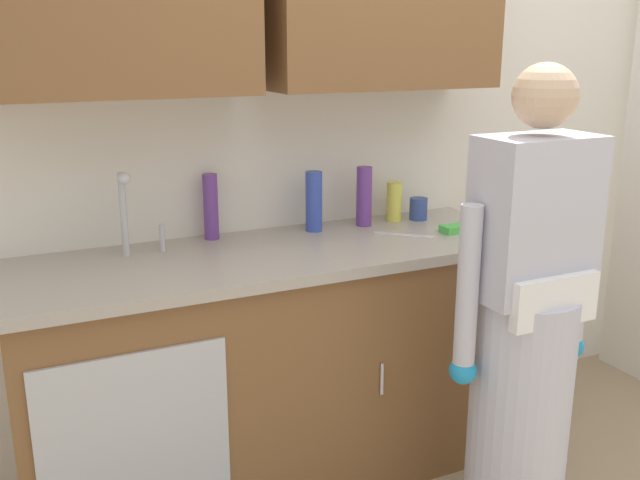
{
  "coord_description": "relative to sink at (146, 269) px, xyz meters",
  "views": [
    {
      "loc": [
        -1.48,
        -1.66,
        1.69
      ],
      "look_at": [
        -0.44,
        0.55,
        1.0
      ],
      "focal_mm": 40.37,
      "sensor_mm": 36.0,
      "label": 1
    }
  ],
  "objects": [
    {
      "name": "person_at_sink",
      "position": [
        1.1,
        -0.66,
        -0.23
      ],
      "size": [
        0.55,
        0.34,
        1.62
      ],
      "color": "white",
      "rests_on": "ground"
    },
    {
      "name": "knife_on_counter",
      "position": [
        1.0,
        -0.05,
        0.02
      ],
      "size": [
        0.19,
        0.18,
        0.01
      ],
      "primitive_type": "cube",
      "rotation": [
        0.0,
        0.0,
        2.37
      ],
      "color": "silver",
      "rests_on": "countertop"
    },
    {
      "name": "sink",
      "position": [
        0.0,
        0.0,
        0.0
      ],
      "size": [
        0.5,
        0.36,
        0.35
      ],
      "color": "#B7BABF",
      "rests_on": "counter_cabinet"
    },
    {
      "name": "sponge",
      "position": [
        1.21,
        -0.09,
        0.03
      ],
      "size": [
        0.11,
        0.07,
        0.03
      ],
      "primitive_type": "cube",
      "color": "#4CBF4C",
      "rests_on": "countertop"
    },
    {
      "name": "bottle_dish_liquid",
      "position": [
        0.71,
        0.17,
        0.13
      ],
      "size": [
        0.07,
        0.07,
        0.24
      ],
      "primitive_type": "cylinder",
      "color": "#334CB2",
      "rests_on": "countertop"
    },
    {
      "name": "kitchen_wall_with_uppers",
      "position": [
        0.88,
        0.29,
        0.55
      ],
      "size": [
        4.8,
        0.44,
        2.7
      ],
      "color": "silver",
      "rests_on": "ground"
    },
    {
      "name": "counter_cabinet",
      "position": [
        0.47,
        -0.01,
        -0.48
      ],
      "size": [
        1.9,
        0.62,
        0.9
      ],
      "color": "brown",
      "rests_on": "ground"
    },
    {
      "name": "bottle_cleaner_spray",
      "position": [
        0.93,
        0.16,
        0.14
      ],
      "size": [
        0.06,
        0.06,
        0.24
      ],
      "primitive_type": "cylinder",
      "color": "#66388C",
      "rests_on": "countertop"
    },
    {
      "name": "bottle_soap",
      "position": [
        0.3,
        0.23,
        0.14
      ],
      "size": [
        0.06,
        0.06,
        0.25
      ],
      "primitive_type": "cylinder",
      "color": "#66388C",
      "rests_on": "countertop"
    },
    {
      "name": "bottle_water_tall",
      "position": [
        1.09,
        0.18,
        0.1
      ],
      "size": [
        0.07,
        0.07,
        0.17
      ],
      "primitive_type": "cylinder",
      "color": "#D8D14C",
      "rests_on": "countertop"
    },
    {
      "name": "cup_by_sink",
      "position": [
        1.19,
        0.16,
        0.06
      ],
      "size": [
        0.08,
        0.08,
        0.09
      ],
      "primitive_type": "cylinder",
      "color": "#33478C",
      "rests_on": "countertop"
    },
    {
      "name": "countertop",
      "position": [
        0.47,
        -0.01,
        -0.01
      ],
      "size": [
        1.96,
        0.66,
        0.04
      ],
      "primitive_type": "cube",
      "color": "#A8A093",
      "rests_on": "counter_cabinet"
    }
  ]
}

